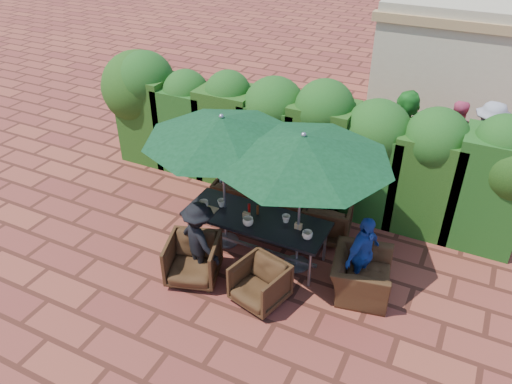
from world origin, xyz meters
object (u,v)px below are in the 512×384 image
at_px(umbrella_right, 303,148).
at_px(chair_near_left, 193,258).
at_px(chair_near_right, 260,282).
at_px(chair_end_right, 362,270).
at_px(dining_table, 256,221).
at_px(chair_far_right, 328,217).
at_px(chair_far_mid, 281,207).
at_px(chair_far_left, 239,193).
at_px(umbrella_left, 222,129).

distance_m(umbrella_right, chair_near_left, 2.48).
distance_m(chair_near_right, chair_end_right, 1.58).
bearing_deg(chair_end_right, dining_table, 75.90).
relative_size(dining_table, umbrella_right, 0.89).
relative_size(umbrella_right, chair_far_right, 3.28).
height_order(chair_far_mid, chair_near_right, chair_far_mid).
relative_size(dining_table, chair_end_right, 2.41).
bearing_deg(umbrella_right, chair_far_right, 79.28).
bearing_deg(chair_far_left, chair_near_right, 119.11).
bearing_deg(chair_near_right, umbrella_right, 93.79).
relative_size(chair_far_left, chair_near_left, 1.03).
xyz_separation_m(dining_table, chair_near_right, (0.55, -0.98, -0.30)).
bearing_deg(chair_near_right, chair_end_right, 48.24).
bearing_deg(chair_far_mid, chair_end_right, 138.80).
relative_size(dining_table, chair_near_right, 3.25).
xyz_separation_m(chair_near_left, chair_end_right, (2.49, 0.89, 0.03)).
bearing_deg(umbrella_left, chair_near_right, -41.64).
xyz_separation_m(umbrella_right, chair_far_mid, (-0.69, 0.89, -1.79)).
bearing_deg(chair_far_right, chair_near_right, 69.94).
distance_m(umbrella_left, chair_far_left, 2.03).
height_order(umbrella_right, chair_far_mid, umbrella_right).
height_order(chair_far_right, chair_near_left, chair_far_right).
height_order(umbrella_left, umbrella_right, same).
bearing_deg(chair_end_right, chair_far_right, 29.56).
xyz_separation_m(chair_far_left, chair_far_mid, (0.91, -0.08, 0.00)).
relative_size(dining_table, chair_far_mid, 2.88).
distance_m(umbrella_left, chair_far_mid, 2.10).
xyz_separation_m(chair_far_left, chair_near_left, (0.23, -1.98, -0.01)).
bearing_deg(chair_far_right, chair_end_right, 120.99).
bearing_deg(chair_end_right, umbrella_left, 75.40).
relative_size(umbrella_right, chair_near_left, 3.33).
bearing_deg(chair_near_right, chair_far_mid, 119.24).
xyz_separation_m(chair_far_left, chair_near_right, (1.40, -1.97, -0.05)).
xyz_separation_m(chair_far_mid, chair_far_right, (0.87, 0.08, -0.00)).
bearing_deg(chair_far_right, dining_table, 37.66).
xyz_separation_m(dining_table, umbrella_left, (-0.62, 0.06, 1.54)).
bearing_deg(chair_far_mid, chair_far_right, 173.64).
relative_size(chair_far_left, chair_near_right, 1.13).
bearing_deg(chair_far_left, chair_far_right, 173.88).
bearing_deg(umbrella_right, chair_far_mid, 127.85).
relative_size(umbrella_right, chair_far_mid, 3.24).
height_order(umbrella_left, chair_near_right, umbrella_left).
distance_m(umbrella_left, chair_near_left, 2.09).
height_order(umbrella_right, chair_far_left, umbrella_right).
relative_size(chair_near_right, chair_end_right, 0.74).
xyz_separation_m(umbrella_left, chair_far_right, (1.55, 0.94, -1.80)).
bearing_deg(chair_near_left, chair_end_right, 1.79).
xyz_separation_m(chair_far_right, chair_near_right, (-0.38, -1.98, -0.04)).
height_order(umbrella_left, chair_end_right, umbrella_left).
xyz_separation_m(umbrella_right, chair_far_right, (0.18, 0.97, -1.80)).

